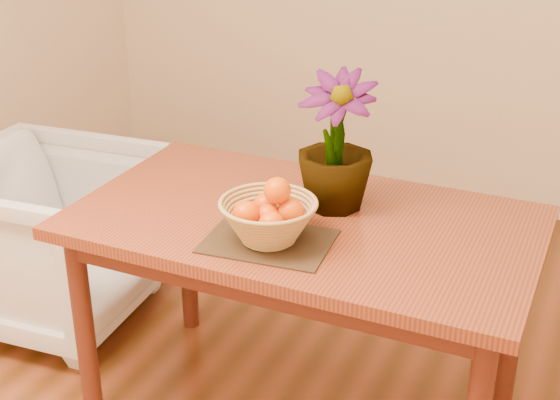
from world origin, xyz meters
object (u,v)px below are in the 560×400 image
at_px(table, 303,242).
at_px(wicker_basket, 268,222).
at_px(potted_plant, 336,142).
at_px(armchair, 50,230).

height_order(table, wicker_basket, wicker_basket).
relative_size(table, potted_plant, 3.29).
bearing_deg(table, wicker_basket, -97.99).
bearing_deg(potted_plant, wicker_basket, -112.03).
height_order(table, potted_plant, potted_plant).
relative_size(potted_plant, armchair, 0.56).
xyz_separation_m(table, potted_plant, (0.06, 0.11, 0.30)).
bearing_deg(armchair, table, -102.68).
bearing_deg(table, potted_plant, 63.22).
relative_size(table, wicker_basket, 5.01).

